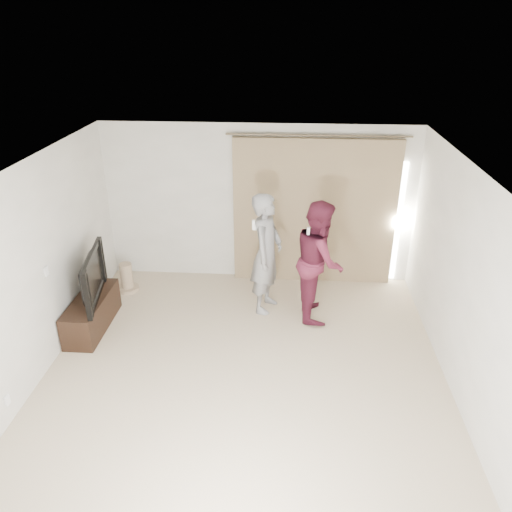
# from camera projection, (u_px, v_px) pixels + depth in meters

# --- Properties ---
(floor) EXTENTS (5.50, 5.50, 0.00)m
(floor) POSITION_uv_depth(u_px,v_px,m) (244.00, 379.00, 6.18)
(floor) COLOR #C9B497
(floor) RESTS_ON ground
(wall_back) EXTENTS (5.00, 0.04, 2.60)m
(wall_back) POSITION_uv_depth(u_px,v_px,m) (259.00, 204.00, 8.08)
(wall_back) COLOR silver
(wall_back) RESTS_ON ground
(wall_left) EXTENTS (0.04, 5.50, 2.60)m
(wall_left) POSITION_uv_depth(u_px,v_px,m) (28.00, 280.00, 5.77)
(wall_left) COLOR silver
(wall_left) RESTS_ON ground
(ceiling) EXTENTS (5.00, 5.50, 0.01)m
(ceiling) POSITION_uv_depth(u_px,v_px,m) (241.00, 175.00, 5.05)
(ceiling) COLOR white
(ceiling) RESTS_ON wall_back
(curtain) EXTENTS (2.80, 0.11, 2.46)m
(curtain) POSITION_uv_depth(u_px,v_px,m) (315.00, 213.00, 8.01)
(curtain) COLOR tan
(curtain) RESTS_ON ground
(tv_console) EXTENTS (0.43, 1.23, 0.47)m
(tv_console) POSITION_uv_depth(u_px,v_px,m) (92.00, 313.00, 7.10)
(tv_console) COLOR black
(tv_console) RESTS_ON ground
(tv) EXTENTS (0.36, 1.20, 0.69)m
(tv) POSITION_uv_depth(u_px,v_px,m) (86.00, 277.00, 6.85)
(tv) COLOR black
(tv) RESTS_ON tv_console
(scratching_post) EXTENTS (0.36, 0.36, 0.47)m
(scratching_post) POSITION_uv_depth(u_px,v_px,m) (127.00, 280.00, 8.10)
(scratching_post) COLOR tan
(scratching_post) RESTS_ON ground
(person_man) EXTENTS (0.60, 0.76, 1.84)m
(person_man) POSITION_uv_depth(u_px,v_px,m) (266.00, 253.00, 7.29)
(person_man) COLOR gray
(person_man) RESTS_ON ground
(person_woman) EXTENTS (0.71, 0.89, 1.79)m
(person_woman) POSITION_uv_depth(u_px,v_px,m) (319.00, 260.00, 7.15)
(person_woman) COLOR #5C1B30
(person_woman) RESTS_ON ground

